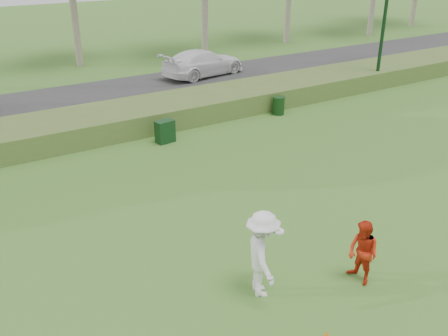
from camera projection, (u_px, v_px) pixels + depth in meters
ground at (314, 278)px, 11.72m from camera, size 120.00×120.00×0.00m
reed_strip at (123, 119)px, 20.80m from camera, size 80.00×3.00×0.90m
park_road at (87, 99)px, 24.84m from camera, size 80.00×6.00×0.06m
player_white at (262, 254)px, 10.83m from camera, size 1.19×1.51×2.05m
player_red at (363, 253)px, 11.31m from camera, size 0.60×0.77×1.56m
cone_orange at (327, 336)px, 9.84m from camera, size 0.22×0.22×0.24m
cone_yellow at (366, 259)px, 12.24m from camera, size 0.18×0.18×0.20m
utility_cabinet at (165, 132)px, 19.44m from camera, size 0.76×0.53×0.88m
trash_bin at (279, 106)px, 22.61m from camera, size 0.65×0.65×0.82m
car_right at (203, 63)px, 28.76m from camera, size 5.43×2.98×1.49m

